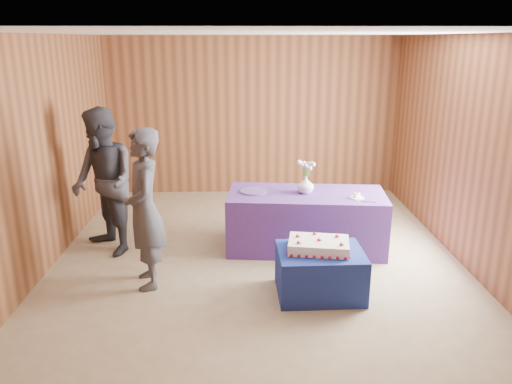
{
  "coord_description": "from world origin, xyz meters",
  "views": [
    {
      "loc": [
        -0.17,
        -5.62,
        2.64
      ],
      "look_at": [
        -0.02,
        0.1,
        0.88
      ],
      "focal_mm": 35.0,
      "sensor_mm": 36.0,
      "label": 1
    }
  ],
  "objects_px": {
    "vase": "(306,185)",
    "guest_left": "(144,210)",
    "serving_table": "(306,221)",
    "guest_right": "(104,182)",
    "cake_table": "(320,273)",
    "sheet_cake": "(319,245)"
  },
  "relations": [
    {
      "from": "vase",
      "to": "guest_left",
      "type": "relative_size",
      "value": 0.12
    },
    {
      "from": "cake_table",
      "to": "sheet_cake",
      "type": "relative_size",
      "value": 1.25
    },
    {
      "from": "cake_table",
      "to": "vase",
      "type": "height_order",
      "value": "vase"
    },
    {
      "from": "vase",
      "to": "guest_left",
      "type": "distance_m",
      "value": 2.1
    },
    {
      "from": "guest_left",
      "to": "guest_right",
      "type": "xyz_separation_m",
      "value": [
        -0.68,
        0.92,
        0.05
      ]
    },
    {
      "from": "sheet_cake",
      "to": "guest_left",
      "type": "relative_size",
      "value": 0.41
    },
    {
      "from": "vase",
      "to": "guest_right",
      "type": "xyz_separation_m",
      "value": [
        -2.54,
        -0.06,
        0.07
      ]
    },
    {
      "from": "cake_table",
      "to": "serving_table",
      "type": "relative_size",
      "value": 0.45
    },
    {
      "from": "cake_table",
      "to": "guest_right",
      "type": "height_order",
      "value": "guest_right"
    },
    {
      "from": "guest_right",
      "to": "serving_table",
      "type": "bearing_deg",
      "value": 51.58
    },
    {
      "from": "serving_table",
      "to": "vase",
      "type": "bearing_deg",
      "value": 159.54
    },
    {
      "from": "serving_table",
      "to": "guest_left",
      "type": "relative_size",
      "value": 1.13
    },
    {
      "from": "cake_table",
      "to": "vase",
      "type": "bearing_deg",
      "value": 89.22
    },
    {
      "from": "guest_left",
      "to": "serving_table",
      "type": "bearing_deg",
      "value": 102.42
    },
    {
      "from": "cake_table",
      "to": "vase",
      "type": "distance_m",
      "value": 1.4
    },
    {
      "from": "cake_table",
      "to": "sheet_cake",
      "type": "distance_m",
      "value": 0.31
    },
    {
      "from": "sheet_cake",
      "to": "guest_right",
      "type": "relative_size",
      "value": 0.39
    },
    {
      "from": "sheet_cake",
      "to": "guest_left",
      "type": "bearing_deg",
      "value": -178.52
    },
    {
      "from": "vase",
      "to": "guest_left",
      "type": "bearing_deg",
      "value": -152.21
    },
    {
      "from": "vase",
      "to": "guest_left",
      "type": "height_order",
      "value": "guest_left"
    },
    {
      "from": "cake_table",
      "to": "guest_right",
      "type": "xyz_separation_m",
      "value": [
        -2.55,
        1.2,
        0.68
      ]
    },
    {
      "from": "serving_table",
      "to": "guest_right",
      "type": "relative_size",
      "value": 1.08
    }
  ]
}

